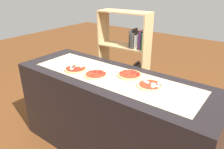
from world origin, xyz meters
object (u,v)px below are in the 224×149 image
Objects in this scene: pizza_mozzarella_0 at (76,69)px; pizza_pepperoni_2 at (130,75)px; pizza_pepperoni_1 at (96,75)px; pizza_mozzarella_3 at (150,85)px; bookshelf at (129,65)px.

pizza_mozzarella_0 is 0.95× the size of pizza_pepperoni_2.
pizza_mozzarella_0 is at bearing -158.12° from pizza_pepperoni_2.
pizza_pepperoni_1 is 0.34m from pizza_pepperoni_2.
pizza_pepperoni_1 is (0.27, 0.01, 0.00)m from pizza_mozzarella_0.
pizza_pepperoni_1 is 0.97× the size of pizza_mozzarella_3.
pizza_pepperoni_2 is (0.27, 0.21, -0.00)m from pizza_pepperoni_1.
pizza_mozzarella_3 is at bearing 12.68° from pizza_pepperoni_1.
pizza_mozzarella_3 is at bearing -16.78° from pizza_pepperoni_2.
pizza_pepperoni_2 is at bearing 21.88° from pizza_mozzarella_0.
bookshelf reaches higher than pizza_mozzarella_0.
pizza_pepperoni_2 is 1.03× the size of pizza_mozzarella_3.
bookshelf is at bearing 104.38° from pizza_pepperoni_1.
pizza_mozzarella_0 is 1.01× the size of pizza_pepperoni_1.
bookshelf reaches higher than pizza_pepperoni_1.
pizza_mozzarella_0 is 0.83m from pizza_mozzarella_3.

